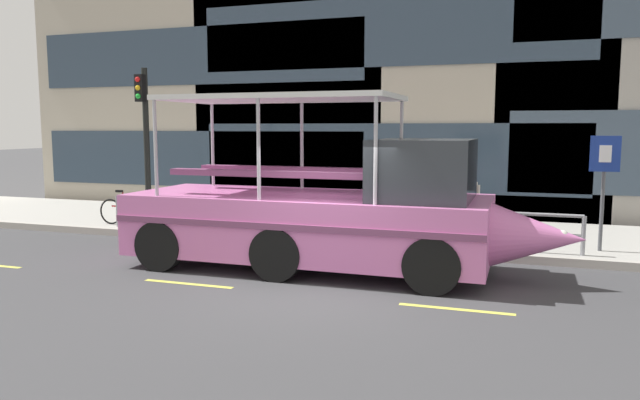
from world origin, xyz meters
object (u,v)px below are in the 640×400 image
object	(u,v)px
traffic_light_pole	(145,131)
duck_tour_boat	(332,214)
leaned_bicycle	(127,212)
parking_sign	(604,173)
pedestrian_near_bow	(469,200)

from	to	relation	value
traffic_light_pole	duck_tour_boat	xyz separation A→B (m)	(6.22, -2.76, -1.63)
traffic_light_pole	leaned_bicycle	size ratio (longest dim) A/B	2.44
leaned_bicycle	parking_sign	bearing A→B (deg)	1.76
traffic_light_pole	parking_sign	bearing A→B (deg)	0.06
parking_sign	leaned_bicycle	size ratio (longest dim) A/B	1.42
parking_sign	leaned_bicycle	bearing A→B (deg)	-178.24
parking_sign	leaned_bicycle	xyz separation A→B (m)	(-11.85, -0.36, -1.31)
parking_sign	duck_tour_boat	world-z (taller)	duck_tour_boat
traffic_light_pole	parking_sign	size ratio (longest dim) A/B	1.71
parking_sign	pedestrian_near_bow	xyz separation A→B (m)	(-2.79, 0.12, -0.69)
traffic_light_pole	pedestrian_near_bow	distance (m)	8.78
leaned_bicycle	pedestrian_near_bow	distance (m)	9.10
duck_tour_boat	pedestrian_near_bow	bearing A→B (deg)	50.11
leaned_bicycle	pedestrian_near_bow	world-z (taller)	pedestrian_near_bow
leaned_bicycle	duck_tour_boat	bearing A→B (deg)	-19.90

